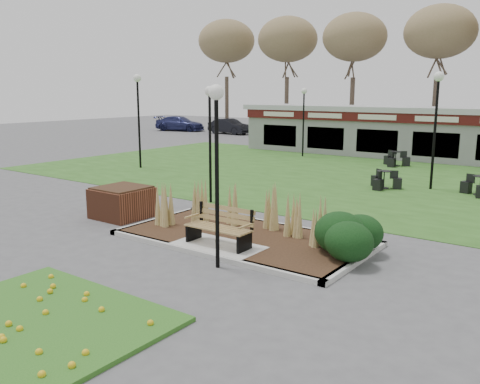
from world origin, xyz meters
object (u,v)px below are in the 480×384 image
Objects in this scene: food_pavilion at (443,134)px; bistro_set_b at (395,161)px; brick_planter at (122,202)px; car_silver at (305,130)px; lamp_post_near_left at (210,119)px; car_black at (230,126)px; park_bench at (221,226)px; lamp_post_far_left at (304,107)px; bistro_set_c at (480,189)px; car_blue at (180,124)px; lamp_post_far_right at (437,104)px; lamp_post_mid_left at (138,100)px; lamp_post_near_right at (217,136)px; bistro_set_a at (384,182)px.

food_pavilion is 17.70× the size of bistro_set_b.
car_silver reaches higher than brick_planter.
car_black is at bearing 125.89° from lamp_post_near_left.
brick_planter is at bearing -101.21° from bistro_set_b.
car_black is at bearing 126.84° from park_bench.
lamp_post_far_left is 6.32m from bistro_set_b.
car_blue is (-29.74, 16.08, 0.44)m from bistro_set_c.
park_bench is at bearing -138.75° from car_black.
lamp_post_far_left reaches higher than park_bench.
lamp_post_near_left is 10.26m from bistro_set_c.
lamp_post_far_right is at bearing -77.73° from food_pavilion.
park_bench is 0.43× the size of lamp_post_near_left.
lamp_post_mid_left reaches higher than park_bench.
food_pavilion is 5.12× the size of car_blue.
bistro_set_b is (2.17, 12.24, -2.62)m from lamp_post_near_left.
lamp_post_mid_left is 18.35m from car_silver.
lamp_post_near_right is 2.83× the size of bistro_set_b.
lamp_post_mid_left is (-11.43, -11.67, 1.87)m from food_pavilion.
food_pavilion is 9.26m from lamp_post_far_right.
food_pavilion is at bearing 92.04° from lamp_post_near_right.
lamp_post_far_right is at bearing -33.28° from lamp_post_far_left.
bistro_set_a is (-1.54, -0.96, -3.03)m from lamp_post_far_right.
brick_planter is 0.33× the size of lamp_post_far_right.
lamp_post_far_right reaches higher than car_black.
car_black is at bearing 145.94° from bistro_set_c.
bistro_set_b reaches higher than bistro_set_a.
bistro_set_a is 0.27× the size of car_blue.
lamp_post_mid_left is 1.12× the size of car_black.
lamp_post_near_left is 0.88× the size of lamp_post_far_right.
car_blue is at bearing 156.74° from bistro_set_b.
bistro_set_c is at bearing -47.15° from bistro_set_b.
car_blue is at bearing 105.60° from car_silver.
park_bench reaches higher than bistro_set_c.
lamp_post_far_right reaches higher than lamp_post_far_left.
lamp_post_far_left is (-9.00, 5.91, -0.41)m from lamp_post_far_right.
park_bench is at bearing -137.31° from car_silver.
lamp_post_near_left is 28.28m from car_black.
lamp_post_far_left is at bearing 146.72° from lamp_post_far_right.
lamp_post_mid_left reaches higher than lamp_post_far_left.
car_black is 5.95m from car_blue.
car_silver is at bearing 127.46° from bistro_set_a.
lamp_post_near_right is 12.38m from bistro_set_c.
car_silver is at bearing 135.58° from bistro_set_c.
brick_planter is at bearing -154.58° from car_blue.
brick_planter is 12.24m from lamp_post_far_right.
car_black is (-20.05, 26.75, 0.08)m from park_bench.
lamp_post_near_right is at bearing -49.37° from lamp_post_near_left.
car_blue is at bearing 134.18° from park_bench.
lamp_post_far_left reaches higher than bistro_set_c.
lamp_post_far_right reaches higher than car_blue.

